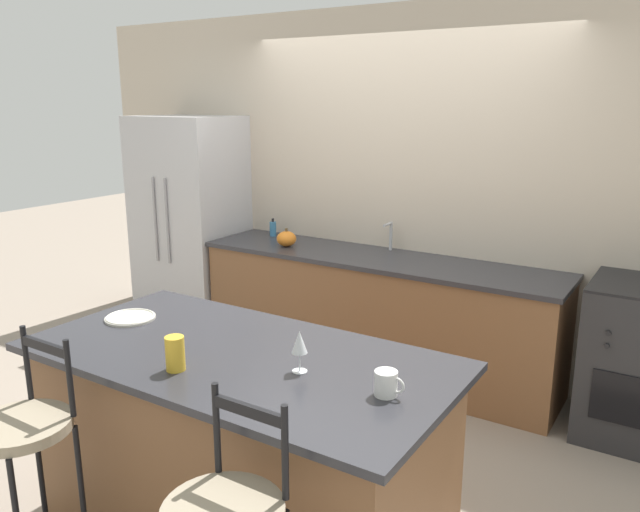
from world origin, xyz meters
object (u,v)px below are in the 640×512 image
at_px(wine_glass, 299,343).
at_px(coffee_mug, 386,383).
at_px(soap_bottle, 273,229).
at_px(tumbler_cup, 175,353).
at_px(pumpkin_decoration, 286,239).
at_px(dinner_plate, 130,317).
at_px(refrigerator, 191,225).
at_px(bar_stool_near, 26,454).

relative_size(wine_glass, coffee_mug, 1.46).
bearing_deg(soap_bottle, tumbler_cup, -61.80).
bearing_deg(wine_glass, pumpkin_decoration, 126.65).
relative_size(dinner_plate, tumbler_cup, 1.73).
xyz_separation_m(wine_glass, coffee_mug, (0.40, 0.00, -0.08)).
bearing_deg(tumbler_cup, pumpkin_decoration, 114.35).
bearing_deg(wine_glass, dinner_plate, 176.82).
relative_size(refrigerator, dinner_plate, 7.45).
relative_size(coffee_mug, soap_bottle, 0.81).
xyz_separation_m(bar_stool_near, soap_bottle, (-0.89, 2.88, 0.33)).
xyz_separation_m(refrigerator, wine_glass, (2.53, -2.01, 0.12)).
relative_size(wine_glass, tumbler_cup, 1.22).
distance_m(refrigerator, tumbler_cup, 3.08).
bearing_deg(wine_glass, coffee_mug, 0.25).
xyz_separation_m(refrigerator, bar_stool_near, (1.66, -2.71, -0.31)).
xyz_separation_m(dinner_plate, pumpkin_decoration, (-0.35, 1.87, 0.02)).
height_order(tumbler_cup, soap_bottle, tumbler_cup).
height_order(dinner_plate, soap_bottle, soap_bottle).
xyz_separation_m(dinner_plate, coffee_mug, (1.49, -0.06, 0.04)).
distance_m(dinner_plate, wine_glass, 1.10).
height_order(pumpkin_decoration, soap_bottle, soap_bottle).
bearing_deg(wine_glass, soap_bottle, 128.82).
bearing_deg(wine_glass, refrigerator, 141.58).
xyz_separation_m(tumbler_cup, soap_bottle, (-1.31, 2.44, -0.04)).
relative_size(wine_glass, pumpkin_decoration, 1.16).
xyz_separation_m(bar_stool_near, wine_glass, (0.87, 0.70, 0.43)).
bearing_deg(coffee_mug, refrigerator, 145.60).
height_order(refrigerator, coffee_mug, refrigerator).
distance_m(bar_stool_near, dinner_plate, 0.85).
distance_m(coffee_mug, tumbler_cup, 0.88).
bearing_deg(coffee_mug, pumpkin_decoration, 133.54).
distance_m(wine_glass, soap_bottle, 2.80).
bearing_deg(dinner_plate, bar_stool_near, -73.51).
bearing_deg(tumbler_cup, bar_stool_near, -133.52).
distance_m(wine_glass, tumbler_cup, 0.52).
xyz_separation_m(refrigerator, soap_bottle, (0.77, 0.18, 0.02)).
distance_m(wine_glass, pumpkin_decoration, 2.41).
xyz_separation_m(tumbler_cup, pumpkin_decoration, (-0.99, 2.19, -0.05)).
bearing_deg(dinner_plate, pumpkin_decoration, 100.50).
distance_m(wine_glass, coffee_mug, 0.40).
bearing_deg(soap_bottle, wine_glass, -51.18).
distance_m(bar_stool_near, wine_glass, 1.19).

